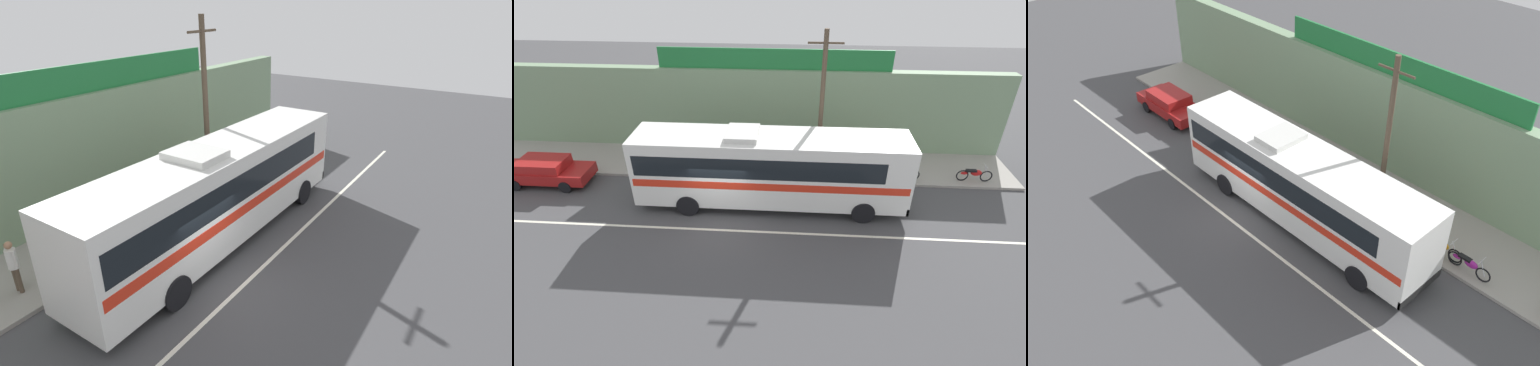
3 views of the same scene
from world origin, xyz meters
TOP-DOWN VIEW (x-y plane):
  - ground_plane at (0.00, 0.00)m, footprint 70.00×70.00m
  - sidewalk_slab at (0.00, 5.20)m, footprint 30.00×3.60m
  - storefront_facade at (0.00, 7.35)m, footprint 30.00×0.70m
  - storefront_billboard at (1.99, 7.35)m, footprint 12.75×0.12m
  - road_center_stripe at (0.00, -0.80)m, footprint 30.00×0.14m
  - intercity_bus at (2.13, 1.41)m, footprint 12.38×2.60m
  - utility_pole at (4.49, 3.79)m, footprint 1.60×0.22m
  - motorcycle_red at (12.58, 3.98)m, footprint 1.82×0.56m
  - motorcycle_blue at (7.52, 3.95)m, footprint 1.93×0.56m
  - motorcycle_orange at (8.86, 3.84)m, footprint 1.83×0.56m
  - pedestrian_near_shop at (-3.60, 4.55)m, footprint 0.30×0.48m

SIDE VIEW (x-z plane):
  - ground_plane at x=0.00m, z-range 0.00..0.00m
  - road_center_stripe at x=0.00m, z-range 0.00..0.01m
  - sidewalk_slab at x=0.00m, z-range 0.00..0.14m
  - motorcycle_red at x=12.58m, z-range 0.09..1.04m
  - motorcycle_blue at x=7.52m, z-range 0.09..1.04m
  - motorcycle_orange at x=8.86m, z-range 0.09..1.04m
  - pedestrian_near_shop at x=-3.60m, z-range 0.28..1.99m
  - intercity_bus at x=2.13m, z-range 0.17..3.96m
  - storefront_facade at x=0.00m, z-range 0.00..4.80m
  - utility_pole at x=4.49m, z-range 0.27..7.74m
  - storefront_billboard at x=1.99m, z-range 4.80..5.90m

